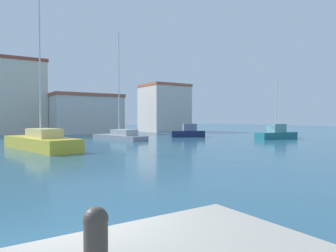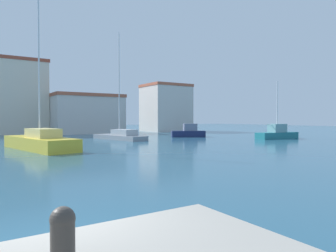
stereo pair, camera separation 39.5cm
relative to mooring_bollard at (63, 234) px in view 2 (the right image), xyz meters
The scene contains 8 objects.
water 26.74m from the mooring_bollard, 55.24° to the left, with size 160.00×160.00×0.00m, color #285670.
mooring_bollard is the anchor object (origin of this frame).
sailboat_teal_outer_mooring 36.34m from the mooring_bollard, 34.18° to the left, with size 5.79×1.92×6.82m.
sailboat_grey_near_pier 32.23m from the mooring_bollard, 64.72° to the left, with size 3.66×8.04×12.26m.
sailboat_yellow_far_left 22.56m from the mooring_bollard, 80.16° to the left, with size 4.21×9.24×12.03m.
motorboat_navy_distant_north 37.24m from the mooring_bollard, 51.15° to the left, with size 4.50×3.22×1.75m.
harbor_office 49.35m from the mooring_bollard, 71.94° to the left, with size 10.96×9.30×6.31m.
waterfront_apartments 54.96m from the mooring_bollard, 56.33° to the left, with size 7.87×7.12×8.77m.
Camera 2 is at (-1.06, -5.31, 2.44)m, focal length 33.05 mm.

